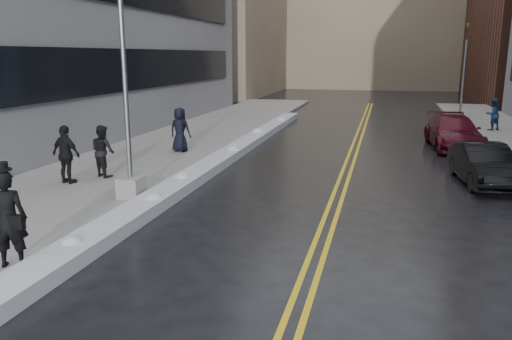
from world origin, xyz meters
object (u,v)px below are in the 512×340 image
Objects in this scene: lamppost at (127,116)px; pedestrian_east at (493,114)px; car_maroon at (454,132)px; pedestrian_d at (66,155)px; traffic_signal at (464,68)px; car_black at (484,164)px; pedestrian_b at (103,151)px; pedestrian_fedora at (8,219)px; pedestrian_c at (180,130)px.

pedestrian_east is at bearing 53.17° from lamppost.
car_maroon is (10.18, 11.65, -1.79)m from lamppost.
lamppost is 4.03× the size of pedestrian_d.
traffic_signal is 17.46m from car_black.
pedestrian_b is at bearing 135.37° from lamppost.
pedestrian_east is 6.08m from car_maroon.
pedestrian_d is at bearing -124.75° from traffic_signal.
car_maroon is at bearing 48.85° from lamppost.
pedestrian_east is (12.72, 22.12, -0.09)m from pedestrian_fedora.
pedestrian_b is 1.31m from pedestrian_d.
pedestrian_b is at bearing 14.38° from pedestrian_east.
traffic_signal reaches higher than pedestrian_fedora.
pedestrian_b is 15.59m from car_maroon.
pedestrian_c reaches higher than pedestrian_b.
car_maroon is (12.34, 9.52, -0.29)m from pedestrian_b.
pedestrian_fedora is (0.10, -5.00, -1.41)m from lamppost.
traffic_signal reaches higher than car_black.
pedestrian_d is at bearing -145.10° from car_maroon.
traffic_signal is 20.11m from pedestrian_c.
pedestrian_b is at bearing -93.87° from pedestrian_fedora.
pedestrian_east reaches higher than car_black.
pedestrian_c is 1.07× the size of pedestrian_east.
traffic_signal reaches higher than pedestrian_d.
lamppost is at bearing 104.59° from pedestrian_c.
traffic_signal is 3.19× the size of pedestrian_c.
pedestrian_fedora is 1.02× the size of pedestrian_d.
car_maroon is at bearing -142.65° from pedestrian_fedora.
pedestrian_c is at bearing -131.35° from traffic_signal.
car_maroon is at bearing 33.61° from pedestrian_east.
car_maroon is (-0.14, 6.83, 0.07)m from car_black.
traffic_signal reaches higher than pedestrian_b.
car_black is at bearing 172.76° from pedestrian_c.
pedestrian_c is 0.99× the size of pedestrian_d.
pedestrian_east is at bearing 59.70° from car_maroon.
lamppost is 4.34× the size of pedestrian_east.
pedestrian_b is at bearing -174.44° from car_black.
car_maroon is at bearing 84.60° from car_black.
lamppost reaches higher than pedestrian_d.
car_black is (12.48, 2.69, -0.36)m from pedestrian_b.
pedestrian_b is (-2.16, 2.13, -1.50)m from lamppost.
pedestrian_b is 0.43× the size of car_black.
pedestrian_fedora is at bearing -113.43° from traffic_signal.
pedestrian_b is at bearing -106.57° from pedestrian_d.
pedestrian_b is (-13.96, -19.87, -2.37)m from traffic_signal.
pedestrian_east is at bearing -141.36° from pedestrian_fedora.
pedestrian_c is (-1.50, 12.00, -0.03)m from pedestrian_fedora.
pedestrian_c is 12.48m from car_maroon.
pedestrian_fedora is at bearing 127.58° from pedestrian_d.
traffic_signal reaches higher than pedestrian_c.
lamppost is at bearing -118.21° from traffic_signal.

